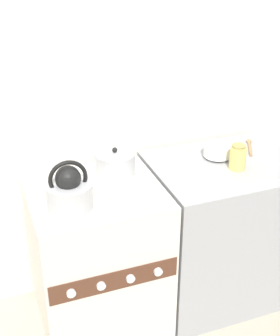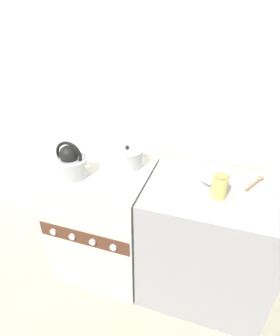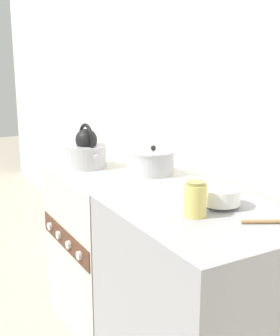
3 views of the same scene
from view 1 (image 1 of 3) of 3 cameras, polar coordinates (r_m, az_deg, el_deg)
wall_back at (r=2.62m, az=-8.31°, el=8.41°), size 7.00×0.06×2.50m
stove at (r=2.64m, az=-5.07°, el=-11.10°), size 0.68×0.65×0.89m
counter at (r=2.90m, az=9.74°, el=-7.44°), size 0.83×0.66×0.90m
kettle at (r=2.23m, az=-8.58°, el=-2.73°), size 0.27×0.22×0.25m
cooking_pot at (r=2.51m, az=-3.06°, el=0.64°), size 0.23×0.23×0.15m
enamel_bowl at (r=2.71m, az=9.44°, el=2.12°), size 0.16×0.16×0.08m
storage_jar at (r=2.60m, az=11.83°, el=1.29°), size 0.09×0.09×0.14m
wooden_spoon at (r=2.90m, az=13.21°, el=2.62°), size 0.13×0.21×0.02m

